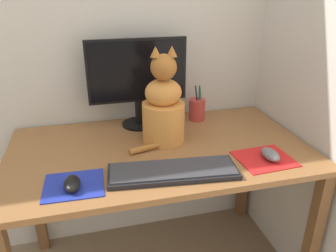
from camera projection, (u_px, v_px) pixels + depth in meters
The scene contains 11 objects.
wall_back at pixel (140, 9), 1.54m from camera, with size 7.00×0.04×2.50m.
wall_side_right at pixel (316, 13), 1.35m from camera, with size 0.04×7.00×2.50m.
desk at pixel (160, 166), 1.45m from camera, with size 1.28×0.72×0.71m.
monitor at pixel (138, 77), 1.54m from camera, with size 0.47×0.17×0.42m.
keyboard at pixel (173, 171), 1.21m from camera, with size 0.49×0.21×0.02m.
mousepad_left at pixel (74, 185), 1.14m from camera, with size 0.21×0.19×0.00m.
mousepad_right at pixel (264, 159), 1.31m from camera, with size 0.23×0.20×0.00m.
computer_mouse_left at pixel (72, 184), 1.12m from camera, with size 0.06×0.10×0.04m.
computer_mouse_right at pixel (270, 154), 1.30m from camera, with size 0.06×0.10×0.04m.
cat at pixel (163, 107), 1.41m from camera, with size 0.27×0.22×0.42m.
pen_cup at pixel (197, 109), 1.68m from camera, with size 0.08×0.08×0.18m.
Camera 1 is at (-0.27, -1.22, 1.36)m, focal length 35.00 mm.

